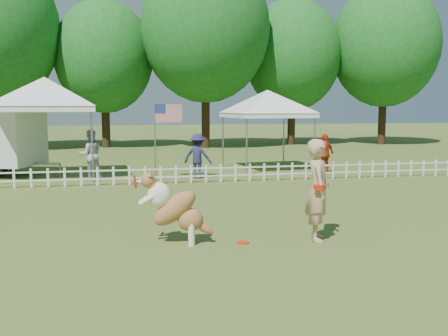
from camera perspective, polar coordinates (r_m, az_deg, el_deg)
name	(u,v)px	position (r m, az deg, el deg)	size (l,w,h in m)	color
ground	(225,237)	(9.70, 0.16, -7.94)	(120.00, 120.00, 0.00)	#36521A
picket_fence	(183,174)	(16.44, -4.66, -0.71)	(22.00, 0.08, 0.60)	silver
handler	(318,190)	(9.49, 10.70, -2.50)	(0.70, 0.46, 1.91)	tan
dog	(176,208)	(9.14, -5.51, -4.60)	(1.29, 0.43, 1.34)	brown
frisbee_on_turf	(243,243)	(9.32, 2.18, -8.51)	(0.24, 0.24, 0.02)	red
canopy_tent_left	(46,129)	(18.72, -19.63, 4.25)	(3.35, 3.35, 3.46)	white
canopy_tent_right	(267,131)	(19.83, 4.92, 4.22)	(2.99, 2.99, 3.09)	white
flag_pole	(155,142)	(17.05, -7.89, 2.99)	(1.02, 0.11, 2.65)	gray
spectator_a	(90,155)	(17.82, -15.02, 1.48)	(0.83, 0.65, 1.71)	#A4A4A9
spectator_b	(198,156)	(17.54, -3.03, 1.39)	(1.01, 0.58, 1.57)	#23224A
spectator_c	(325,154)	(19.00, 11.48, 1.59)	(0.88, 0.37, 1.51)	red
tree_center_left	(104,67)	(31.80, -13.53, 11.15)	(6.00, 6.00, 9.80)	#18551B
tree_center_right	(205,43)	(30.81, -2.15, 14.10)	(7.60, 7.60, 12.60)	#18551B
tree_right	(292,65)	(33.60, 7.81, 11.56)	(6.20, 6.20, 10.40)	#18551B
tree_far_right	(384,58)	(35.16, 17.86, 11.91)	(7.00, 7.00, 11.40)	#18551B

